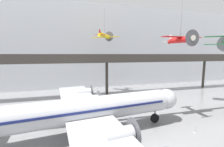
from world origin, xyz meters
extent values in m
cube|color=silver|center=(0.00, 34.52, 12.33)|extent=(140.00, 3.00, 24.66)
cube|color=#38332D|center=(0.00, 23.72, 8.49)|extent=(110.00, 3.20, 0.90)
cube|color=#38332D|center=(0.00, 22.18, 9.49)|extent=(110.00, 0.12, 1.10)
cylinder|color=#38332D|center=(0.00, 24.68, 4.02)|extent=(0.70, 0.70, 8.04)
cylinder|color=#38332D|center=(30.25, 24.68, 4.02)|extent=(0.70, 0.70, 8.04)
cylinder|color=#B7BABF|center=(-7.58, 5.90, 3.38)|extent=(23.37, 5.58, 3.03)
sphere|color=#B7BABF|center=(5.06, 7.31, 3.38)|extent=(2.97, 2.97, 2.97)
cube|color=navy|center=(-7.58, 5.90, 3.68)|extent=(21.77, 5.46, 0.27)
cube|color=#B7BABF|center=(-7.77, 14.86, 2.70)|extent=(7.00, 15.33, 0.28)
cylinder|color=#B7BABF|center=(-5.80, 11.80, 2.75)|extent=(2.84, 1.74, 1.45)
cylinder|color=#4C4C51|center=(-4.32, 11.96, 2.75)|extent=(0.37, 2.75, 2.76)
cylinder|color=#B7BABF|center=(-6.36, 16.81, 2.75)|extent=(2.84, 1.74, 1.45)
cylinder|color=#4C4C51|center=(-4.88, 16.97, 2.75)|extent=(0.37, 2.75, 2.76)
cylinder|color=#B7BABF|center=(-4.54, 0.53, 2.75)|extent=(2.84, 1.74, 1.45)
cylinder|color=#4C4C51|center=(-3.07, 0.70, 2.75)|extent=(0.37, 2.75, 2.76)
cylinder|color=#4C4C51|center=(3.13, 7.09, 1.26)|extent=(0.20, 0.20, 1.21)
cylinder|color=black|center=(3.13, 7.09, 0.65)|extent=(1.33, 0.52, 1.30)
cylinder|color=#4C4C51|center=(-7.58, 8.34, 1.26)|extent=(0.20, 0.20, 1.21)
cylinder|color=black|center=(-7.58, 8.34, 0.65)|extent=(1.33, 0.52, 1.30)
cylinder|color=#4C4C51|center=(-7.05, 3.52, 1.26)|extent=(0.20, 0.20, 1.21)
cylinder|color=black|center=(-7.05, 3.52, 0.65)|extent=(1.33, 0.52, 1.30)
cylinder|color=red|center=(7.29, 7.71, 12.10)|extent=(0.86, 4.15, 0.98)
cone|color=silver|center=(7.29, 5.54, 12.17)|extent=(0.77, 0.68, 0.77)
cylinder|color=#4C4C51|center=(7.29, 5.39, 12.17)|extent=(2.22, 0.04, 2.22)
cone|color=red|center=(7.28, 9.72, 12.04)|extent=(0.73, 1.13, 0.76)
cube|color=red|center=(7.29, 7.45, 12.51)|extent=(6.24, 1.01, 0.10)
cube|color=silver|center=(7.28, 9.97, 12.61)|extent=(0.06, 0.50, 1.03)
cube|color=silver|center=(7.28, 9.97, 12.10)|extent=(2.22, 0.51, 0.06)
cylinder|color=slate|center=(7.29, 7.71, 16.74)|extent=(0.04, 0.04, 8.42)
cylinder|color=yellow|center=(-0.28, 25.66, 14.55)|extent=(3.70, 4.34, 1.21)
cone|color=red|center=(1.25, 27.61, 14.67)|extent=(1.17, 1.16, 0.88)
cylinder|color=#4C4C51|center=(1.36, 27.74, 14.68)|extent=(2.02, 1.60, 2.54)
cone|color=yellow|center=(-1.69, 23.86, 14.44)|extent=(1.46, 1.54, 0.89)
cube|color=yellow|center=(-0.10, 25.89, 14.26)|extent=(6.31, 5.30, 0.10)
cube|color=red|center=(-1.87, 23.63, 15.13)|extent=(0.40, 0.49, 1.17)
cube|color=red|center=(-1.87, 23.63, 14.55)|extent=(2.35, 2.02, 0.06)
cylinder|color=slate|center=(-0.28, 25.66, 18.05)|extent=(0.04, 0.04, 6.04)
cylinder|color=#B2B5BA|center=(6.53, 3.11, 0.02)|extent=(0.36, 0.36, 0.04)
cylinder|color=#B2B5BA|center=(6.53, 3.11, 0.52)|extent=(0.07, 0.07, 0.95)
sphere|color=#B2B5BA|center=(6.53, 3.11, 1.03)|extent=(0.10, 0.10, 0.10)
camera|label=1|loc=(-8.45, -11.55, 10.01)|focal=24.00mm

